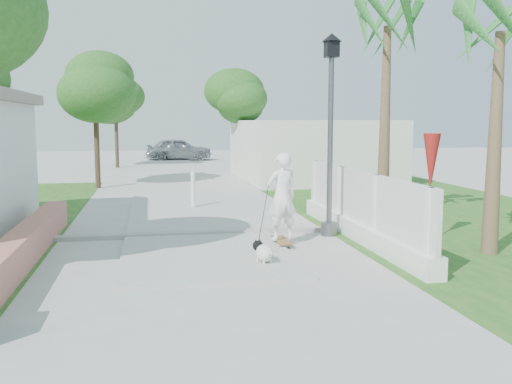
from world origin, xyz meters
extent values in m
plane|color=#B7B7B2|center=(0.00, 0.00, 0.00)|extent=(90.00, 90.00, 0.00)
cube|color=#B7B7B2|center=(0.00, 20.00, 0.03)|extent=(3.20, 36.00, 0.06)
cube|color=#999993|center=(0.00, 6.00, 0.05)|extent=(6.50, 0.25, 0.10)
cube|color=#1F571B|center=(7.00, 8.00, 0.01)|extent=(8.00, 20.00, 0.01)
cube|color=#C27263|center=(-3.30, 4.00, 0.30)|extent=(0.45, 8.00, 0.60)
cube|color=white|center=(3.40, 5.00, 0.20)|extent=(0.35, 7.00, 0.40)
cube|color=white|center=(3.40, 5.00, 0.95)|extent=(0.10, 7.00, 1.10)
cube|color=white|center=(3.40, 1.80, 0.75)|extent=(0.14, 0.14, 1.50)
cube|color=white|center=(3.40, 4.00, 0.75)|extent=(0.14, 0.14, 1.50)
cube|color=white|center=(3.40, 6.20, 0.75)|extent=(0.14, 0.14, 1.50)
cube|color=white|center=(3.40, 8.20, 0.75)|extent=(0.14, 0.14, 1.50)
cube|color=silver|center=(6.00, 18.00, 1.30)|extent=(6.00, 8.00, 2.60)
cylinder|color=#59595E|center=(2.90, 5.50, 0.15)|extent=(0.36, 0.36, 0.30)
cylinder|color=#59595E|center=(2.90, 5.50, 2.00)|extent=(0.12, 0.12, 4.00)
cube|color=black|center=(2.90, 5.50, 4.10)|extent=(0.28, 0.28, 0.35)
cone|color=black|center=(2.90, 5.50, 4.35)|extent=(0.44, 0.44, 0.18)
cylinder|color=white|center=(0.20, 10.00, 0.50)|extent=(0.12, 0.12, 1.00)
sphere|color=white|center=(0.20, 10.00, 1.02)|extent=(0.14, 0.14, 0.14)
cylinder|color=#59595E|center=(4.80, 4.50, 1.00)|extent=(0.04, 0.04, 2.00)
cone|color=#A32017|center=(4.80, 4.50, 1.70)|extent=(0.36, 0.36, 1.20)
cylinder|color=#4C3826|center=(-3.00, 16.00, 1.92)|extent=(0.20, 0.20, 3.85)
ellipsoid|color=#215117|center=(-3.00, 16.00, 3.58)|extent=(3.40, 3.40, 2.55)
ellipsoid|color=#215117|center=(-2.80, 15.80, 3.92)|extent=(2.89, 2.89, 2.18)
ellipsoid|color=#215117|center=(-3.20, 16.20, 4.28)|extent=(2.55, 2.55, 1.90)
cylinder|color=#4C3826|center=(3.20, 20.00, 1.75)|extent=(0.20, 0.20, 3.50)
ellipsoid|color=#215117|center=(3.20, 20.00, 3.25)|extent=(3.00, 3.00, 2.25)
ellipsoid|color=#215117|center=(3.40, 19.80, 3.60)|extent=(2.55, 2.55, 1.92)
ellipsoid|color=#215117|center=(3.00, 20.20, 3.95)|extent=(2.25, 2.25, 1.68)
cylinder|color=#4C3826|center=(-2.80, 26.00, 1.92)|extent=(0.20, 0.20, 3.85)
ellipsoid|color=#215117|center=(-2.80, 26.00, 3.58)|extent=(3.20, 3.20, 2.40)
ellipsoid|color=#215117|center=(-2.60, 25.80, 3.92)|extent=(2.72, 2.72, 2.05)
ellipsoid|color=#215117|center=(-3.00, 26.20, 4.28)|extent=(2.40, 2.40, 1.79)
cone|color=brown|center=(4.60, 6.50, 2.40)|extent=(0.32, 0.32, 4.80)
cone|color=brown|center=(5.40, 3.20, 2.10)|extent=(0.32, 0.32, 4.20)
cube|color=#996B3D|center=(1.63, 4.72, 0.10)|extent=(0.49, 0.97, 0.02)
imported|color=white|center=(1.63, 4.72, 1.02)|extent=(0.74, 0.58, 1.80)
cylinder|color=gray|center=(1.55, 4.39, 0.04)|extent=(0.03, 0.07, 0.07)
cylinder|color=gray|center=(1.71, 4.39, 0.04)|extent=(0.03, 0.07, 0.07)
cylinder|color=gray|center=(1.55, 5.06, 0.04)|extent=(0.03, 0.07, 0.07)
cylinder|color=gray|center=(1.71, 5.06, 0.04)|extent=(0.03, 0.07, 0.07)
ellipsoid|color=white|center=(0.93, 3.13, 0.22)|extent=(0.42, 0.54, 0.30)
sphere|color=black|center=(0.86, 3.34, 0.31)|extent=(0.19, 0.19, 0.19)
sphere|color=white|center=(0.83, 3.43, 0.29)|extent=(0.09, 0.09, 0.09)
cone|color=black|center=(0.82, 3.33, 0.40)|extent=(0.06, 0.06, 0.07)
cone|color=black|center=(0.90, 3.35, 0.40)|extent=(0.06, 0.06, 0.07)
cylinder|color=white|center=(0.83, 3.21, 0.07)|extent=(0.04, 0.04, 0.13)
cylinder|color=white|center=(0.96, 3.26, 0.07)|extent=(0.04, 0.04, 0.13)
cylinder|color=white|center=(0.91, 3.00, 0.07)|extent=(0.04, 0.04, 0.13)
cylinder|color=white|center=(1.03, 3.04, 0.07)|extent=(0.04, 0.04, 0.13)
cylinder|color=white|center=(1.01, 2.92, 0.30)|extent=(0.06, 0.12, 0.11)
imported|color=#9A9DA1|center=(0.89, 31.46, 0.74)|extent=(4.34, 1.78, 1.47)
camera|label=1|loc=(-1.03, -6.59, 2.54)|focal=40.00mm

